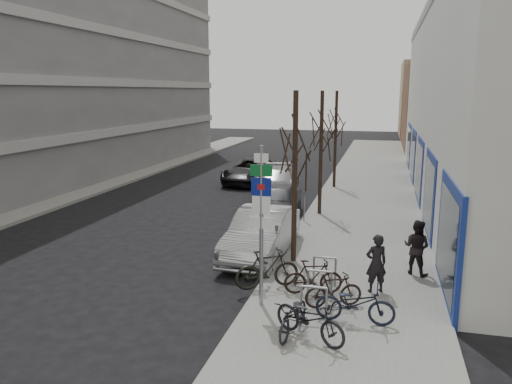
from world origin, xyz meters
The scene contains 25 objects.
ground centered at (0.00, 0.00, 0.00)m, with size 120.00×120.00×0.00m, color black.
sidewalk_east centered at (4.50, 10.00, 0.07)m, with size 5.00×70.00×0.15m, color slate.
sidewalk_west centered at (-11.00, 10.00, 0.07)m, with size 3.00×70.00×0.15m, color slate.
brick_building_far centered at (13.00, 40.00, 4.00)m, with size 12.00×14.00×8.00m, color brown.
tan_building_far centered at (13.50, 55.00, 4.50)m, with size 13.00×12.00×9.00m, color #937A5B.
highway_sign_pole centered at (2.40, -0.01, 2.46)m, with size 0.55×0.10×4.20m.
bike_rack centered at (3.80, 0.60, 0.66)m, with size 0.66×2.26×0.83m.
tree_near centered at (2.60, 3.50, 4.10)m, with size 1.80×1.80×5.50m.
tree_mid centered at (2.60, 10.00, 4.10)m, with size 1.80×1.80×5.50m.
tree_far centered at (2.60, 16.50, 4.10)m, with size 1.80×1.80×5.50m.
meter_front centered at (2.15, 3.00, 0.92)m, with size 0.10×0.08×1.27m.
meter_mid centered at (2.15, 8.50, 0.92)m, with size 0.10×0.08×1.27m.
meter_back centered at (2.15, 14.00, 0.92)m, with size 0.10×0.08×1.27m.
bike_near_left centered at (3.47, -1.33, 0.65)m, with size 0.49×1.63×1.00m, color black.
bike_near_right centered at (4.19, 0.29, 0.61)m, with size 0.45×1.50×0.91m, color black.
bike_mid_curb centered at (4.76, -0.46, 0.71)m, with size 0.56×1.84×1.13m, color black.
bike_mid_inner centered at (2.30, 1.09, 0.71)m, with size 0.55×1.83×1.11m, color black.
bike_far_curb centered at (3.86, -1.49, 0.71)m, with size 0.56×1.85×1.13m, color black.
bike_far_inner centered at (3.57, 1.01, 0.63)m, with size 0.47×1.59×0.96m, color black.
parked_car_front centered at (1.40, 4.12, 0.80)m, with size 1.69×4.84×1.59m, color #B2B3B8.
parked_car_mid centered at (0.81, 9.32, 0.77)m, with size 1.81×4.50×1.53m, color #444448.
parked_car_back centered at (-0.16, 13.89, 0.75)m, with size 2.10×5.18×1.50m, color #98989D.
lane_car centered at (-2.50, 17.29, 0.73)m, with size 2.43×5.28×1.47m, color black.
pedestrian_near centered at (5.18, 1.56, 0.95)m, with size 0.59×0.38×1.61m, color black.
pedestrian_far centered at (6.31, 3.25, 0.98)m, with size 0.61×0.42×1.66m, color black.
Camera 1 is at (5.22, -11.52, 5.47)m, focal length 35.00 mm.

